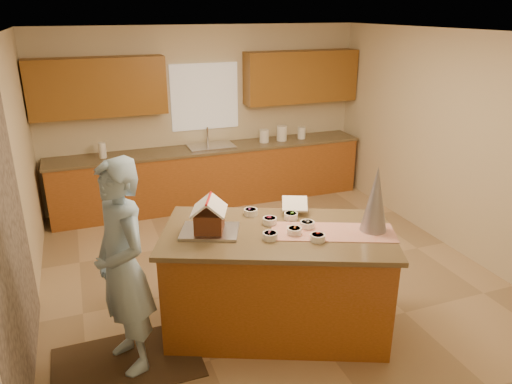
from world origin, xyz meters
The scene contains 28 objects.
floor centered at (0.00, 0.00, 0.00)m, with size 5.50×5.50×0.00m, color tan.
ceiling centered at (0.00, 0.00, 2.70)m, with size 5.50×5.50×0.00m, color silver.
wall_back centered at (0.00, 2.75, 1.35)m, with size 5.50×5.50×0.00m, color beige.
wall_front centered at (0.00, -2.75, 1.35)m, with size 5.50×5.50×0.00m, color beige.
wall_left centered at (-2.50, 0.00, 1.35)m, with size 5.50×5.50×0.00m, color beige.
wall_right centered at (2.50, 0.00, 1.35)m, with size 5.50×5.50×0.00m, color beige.
stone_accent centered at (-2.48, -0.80, 1.25)m, with size 2.50×2.50×0.00m, color gray.
window_curtain centered at (0.00, 2.72, 1.65)m, with size 1.05×0.03×1.00m, color white.
back_counter_base centered at (0.00, 2.45, 0.44)m, with size 4.80×0.60×0.88m, color #984F1F.
back_counter_top centered at (0.00, 2.45, 0.90)m, with size 4.85×0.63×0.04m, color brown.
upper_cabinet_left centered at (-1.55, 2.57, 1.90)m, with size 1.85×0.35×0.80m, color brown.
upper_cabinet_right centered at (1.55, 2.57, 1.90)m, with size 1.85×0.35×0.80m, color brown.
sink centered at (0.00, 2.45, 0.89)m, with size 0.70×0.45×0.12m, color silver.
faucet centered at (0.00, 2.63, 1.06)m, with size 0.03×0.03×0.28m, color silver.
island_base centered at (-0.29, -0.87, 0.49)m, with size 2.00×1.00×0.98m, color #984F1F.
island_top centered at (-0.29, -0.87, 1.00)m, with size 2.09×1.09×0.04m, color brown.
table_runner centered at (0.17, -1.07, 1.03)m, with size 1.11×0.40×0.01m, color #B12A0C.
baking_tray centered at (-0.88, -0.68, 1.04)m, with size 0.51×0.38×0.03m, color silver.
cookbook centered at (0.03, -0.55, 1.12)m, with size 0.25×0.02×0.20m, color white.
tinsel_tree centered at (0.53, -1.16, 1.33)m, with size 0.25×0.25×0.61m, color silver.
rug centered at (-1.73, -0.91, 0.01)m, with size 1.26×0.82×0.01m, color black.
boy centered at (-1.68, -0.91, 0.94)m, with size 0.68×0.45×1.86m, color #9CC0DD.
canister_a centered at (0.88, 2.45, 1.02)m, with size 0.15×0.15×0.20m, color white.
canister_b centered at (1.18, 2.45, 1.04)m, with size 0.17×0.17×0.24m, color white.
canister_c centered at (1.54, 2.45, 1.01)m, with size 0.13×0.13×0.19m, color white.
paper_towel centered at (-1.59, 2.45, 1.03)m, with size 0.10×0.10×0.22m, color white.
gingerbread_house centered at (-0.88, -0.68, 1.17)m, with size 0.40×0.41×0.31m.
candy_bowls centered at (-0.20, -0.83, 1.06)m, with size 0.54×0.87×0.06m.
Camera 1 is at (-1.87, -4.54, 2.93)m, focal length 34.01 mm.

